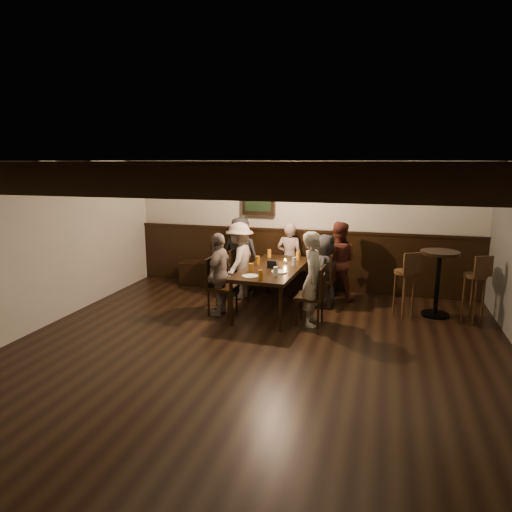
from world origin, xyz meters
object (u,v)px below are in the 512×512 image
(chair_left_near, at_px, (241,284))
(person_left_near, at_px, (239,261))
(bar_stool_right, at_px, (473,297))
(chair_left_far, at_px, (222,297))
(person_right_near, at_px, (324,271))
(chair_right_near, at_px, (322,290))
(bar_stool_left, at_px, (404,293))
(high_top_table, at_px, (438,274))
(dining_table, at_px, (273,271))
(person_bench_left, at_px, (240,254))
(person_left_far, at_px, (219,274))
(person_right_far, at_px, (313,279))
(person_bench_centre, at_px, (289,258))
(person_bench_right, at_px, (338,261))
(chair_right_far, at_px, (311,306))

(chair_left_near, distance_m, person_left_near, 0.41)
(person_left_near, relative_size, bar_stool_right, 1.29)
(chair_left_far, relative_size, person_right_near, 0.75)
(chair_right_near, height_order, bar_stool_left, bar_stool_left)
(person_right_near, distance_m, bar_stool_right, 2.28)
(person_left_near, relative_size, high_top_table, 1.31)
(dining_table, xyz_separation_m, chair_left_near, (-0.70, 0.48, -0.40))
(chair_left_far, height_order, bar_stool_right, bar_stool_right)
(person_bench_left, relative_size, person_left_far, 1.06)
(bar_stool_left, bearing_deg, person_right_far, 175.46)
(person_right_near, xyz_separation_m, high_top_table, (1.76, 0.01, 0.07))
(person_bench_centre, relative_size, person_right_near, 1.07)
(person_left_far, height_order, person_right_near, person_left_far)
(dining_table, bearing_deg, chair_left_far, -147.97)
(dining_table, distance_m, person_bench_right, 1.27)
(chair_left_far, height_order, person_bench_centre, person_bench_centre)
(dining_table, distance_m, chair_left_far, 0.93)
(person_left_far, distance_m, high_top_table, 3.41)
(chair_right_near, relative_size, chair_right_far, 1.03)
(person_bench_right, relative_size, person_right_far, 0.99)
(chair_left_far, bearing_deg, bar_stool_right, 102.92)
(chair_right_near, distance_m, high_top_table, 1.84)
(chair_left_far, distance_m, person_right_near, 1.75)
(person_left_near, bearing_deg, high_top_table, 91.59)
(chair_left_far, xyz_separation_m, bar_stool_right, (3.78, 0.69, 0.11))
(person_bench_left, distance_m, bar_stool_left, 3.00)
(chair_left_near, relative_size, person_bench_left, 0.62)
(person_bench_centre, relative_size, bar_stool_left, 1.24)
(person_bench_centre, bearing_deg, high_top_table, 168.53)
(person_left_near, bearing_deg, person_right_far, 59.04)
(person_bench_right, distance_m, person_right_far, 1.36)
(chair_right_far, distance_m, person_bench_right, 1.43)
(person_left_near, xyz_separation_m, high_top_table, (3.26, -0.06, 0.00))
(chair_right_near, xyz_separation_m, person_bench_right, (0.20, 0.44, 0.41))
(person_bench_left, relative_size, person_right_far, 0.99)
(dining_table, height_order, chair_right_near, chair_right_near)
(chair_left_near, distance_m, chair_right_near, 1.44)
(person_left_far, bearing_deg, person_bench_right, 129.29)
(chair_right_far, bearing_deg, bar_stool_left, -59.71)
(person_bench_left, bearing_deg, bar_stool_right, 172.85)
(dining_table, xyz_separation_m, chair_right_near, (0.74, 0.42, -0.38))
(person_bench_right, height_order, person_left_near, person_bench_right)
(dining_table, distance_m, person_bench_centre, 1.05)
(person_bench_centre, distance_m, person_right_near, 0.96)
(person_left_near, relative_size, bar_stool_left, 1.29)
(chair_right_near, distance_m, person_bench_left, 1.73)
(person_left_near, bearing_deg, bar_stool_right, 89.37)
(person_bench_centre, height_order, person_bench_right, person_bench_right)
(person_bench_centre, relative_size, person_left_near, 0.96)
(chair_right_far, bearing_deg, dining_table, 57.95)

